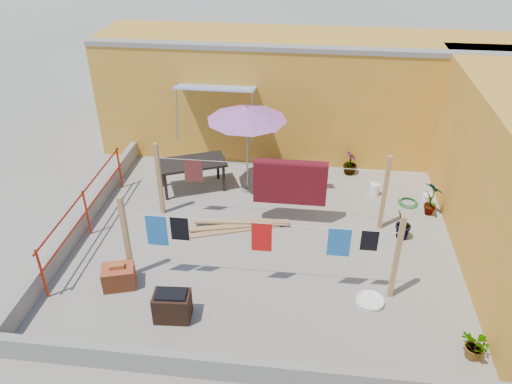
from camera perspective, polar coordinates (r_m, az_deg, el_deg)
ground at (r=10.86m, az=1.05°, el=-5.57°), size 80.00×80.00×0.00m
wall_back at (r=14.19m, az=5.18°, el=11.10°), size 11.00×3.27×3.21m
parapet_front at (r=8.14m, az=-1.74°, el=-19.64°), size 8.30×0.16×0.44m
parapet_left at (r=11.77m, az=-19.13°, el=-2.97°), size 0.16×7.30×0.44m
red_railing at (r=11.26m, az=-18.90°, el=-1.54°), size 0.05×4.20×1.10m
clothesline_rig at (r=10.72m, az=3.26°, el=0.35°), size 5.09×2.35×1.80m
patio_umbrella at (r=11.68m, az=-1.05°, el=8.88°), size 2.43×2.43×2.28m
outdoor_table at (r=12.41m, az=-7.35°, el=3.15°), size 1.84×1.41×0.77m
brick_stack at (r=9.97m, az=-15.41°, el=-9.29°), size 0.70×0.59×0.52m
lumber_pile at (r=11.18m, az=-2.17°, el=-3.92°), size 2.26×0.87×0.14m
brazier at (r=9.09m, az=-9.55°, el=-12.69°), size 0.67×0.47×0.58m
white_basin at (r=9.63m, az=12.91°, el=-12.01°), size 0.53×0.53×0.09m
water_jug_a at (r=12.58m, az=18.91°, el=-0.88°), size 0.23×0.23×0.36m
water_jug_b at (r=12.66m, az=13.38°, el=0.28°), size 0.23×0.23×0.36m
green_hose at (r=12.59m, az=16.99°, el=-1.16°), size 0.49×0.49×0.07m
plant_back_a at (r=12.57m, az=6.30°, el=2.21°), size 0.92×0.85×0.85m
plant_back_b at (r=13.40m, az=10.72°, el=3.28°), size 0.39×0.39×0.64m
plant_right_a at (r=12.13m, az=19.49°, el=-0.68°), size 0.53×0.56×0.89m
plant_right_b at (r=11.14m, az=16.44°, el=-3.57°), size 0.50×0.53×0.76m
plant_right_c at (r=9.09m, az=23.90°, el=-15.82°), size 0.59×0.62×0.53m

